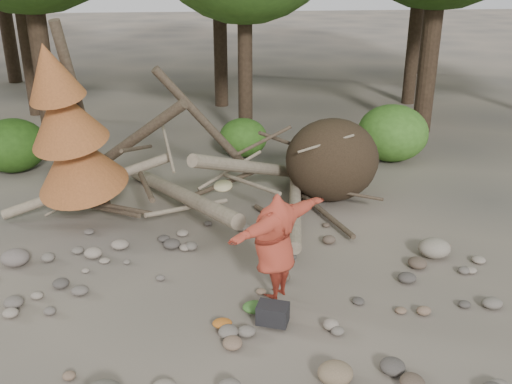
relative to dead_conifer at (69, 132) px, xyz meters
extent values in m
plane|color=#514C44|center=(3.12, -3.37, -2.11)|extent=(120.00, 120.00, 0.00)
ellipsoid|color=#332619|center=(5.72, 0.93, -1.12)|extent=(2.20, 1.87, 1.98)
cylinder|color=gray|center=(2.12, 0.33, -1.56)|extent=(2.61, 5.11, 1.08)
cylinder|color=gray|center=(3.92, 0.83, -1.21)|extent=(3.18, 3.71, 1.90)
cylinder|color=brown|center=(0.92, 1.23, -0.71)|extent=(3.08, 1.91, 2.49)
cylinder|color=gray|center=(4.72, 0.13, -1.76)|extent=(1.13, 4.98, 0.43)
cylinder|color=brown|center=(2.82, 1.43, -0.31)|extent=(2.39, 1.03, 2.89)
cylinder|color=gray|center=(0.12, 0.63, -1.41)|extent=(3.71, 0.86, 1.20)
cylinder|color=#4C3F30|center=(0.62, 0.13, -1.81)|extent=(1.52, 1.70, 0.49)
cylinder|color=gray|center=(3.32, 1.03, -1.31)|extent=(1.57, 0.85, 0.69)
cylinder|color=#4C3F30|center=(4.92, 1.53, -0.91)|extent=(1.92, 1.25, 1.10)
cylinder|color=gray|center=(1.92, 0.83, -0.61)|extent=(0.37, 1.42, 0.85)
cylinder|color=#4C3F30|center=(5.32, -0.17, -1.96)|extent=(0.79, 2.54, 0.12)
cylinder|color=gray|center=(2.32, -0.27, -1.66)|extent=(1.78, 1.11, 0.29)
cylinder|color=#4C3F30|center=(0.22, 0.43, 0.09)|extent=(0.67, 1.13, 4.35)
cone|color=brown|center=(0.06, 0.12, -0.61)|extent=(2.06, 2.13, 1.86)
cone|color=brown|center=(-0.05, -0.09, 0.39)|extent=(1.71, 1.78, 1.65)
cone|color=brown|center=(-0.14, -0.28, 1.29)|extent=(1.23, 1.30, 1.41)
cylinder|color=#38281C|center=(4.12, 5.83, 1.46)|extent=(0.44, 0.44, 7.14)
cylinder|color=#38281C|center=(-3.38, 10.13, 1.67)|extent=(0.42, 0.42, 7.56)
ellipsoid|color=#295115|center=(-2.38, 3.83, -1.39)|extent=(1.80, 1.80, 1.44)
ellipsoid|color=#36661D|center=(3.92, 4.43, -1.55)|extent=(1.40, 1.40, 1.12)
ellipsoid|color=#427925|center=(8.12, 3.63, -1.31)|extent=(2.00, 2.00, 1.60)
imported|color=#9F3524|center=(3.77, -3.29, -1.10)|extent=(2.12, 1.99, 1.86)
cylinder|color=#93875D|center=(2.95, -3.35, 0.02)|extent=(0.34, 0.33, 0.13)
cube|color=black|center=(3.64, -4.04, -1.95)|extent=(0.57, 0.47, 0.32)
ellipsoid|color=#366227|center=(3.40, -3.69, -2.04)|extent=(0.41, 0.34, 0.15)
ellipsoid|color=#A3581B|center=(2.85, -4.05, -2.05)|extent=(0.31, 0.25, 0.11)
ellipsoid|color=#7B664C|center=(4.31, -5.42, -1.96)|extent=(0.49, 0.44, 0.29)
ellipsoid|color=gray|center=(7.06, -2.14, -1.93)|extent=(0.62, 0.56, 0.37)
ellipsoid|color=#6A6059|center=(-0.92, -1.61, -1.95)|extent=(0.53, 0.48, 0.32)
camera|label=1|loc=(2.57, -11.50, 3.22)|focal=40.00mm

